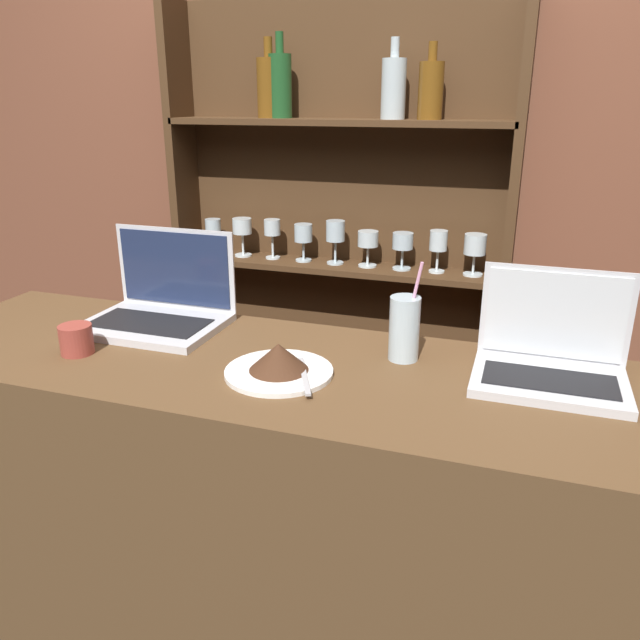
{
  "coord_description": "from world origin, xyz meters",
  "views": [
    {
      "loc": [
        0.51,
        -0.85,
        1.61
      ],
      "look_at": [
        0.12,
        0.29,
        1.18
      ],
      "focal_mm": 35.0,
      "sensor_mm": 36.0,
      "label": 1
    }
  ],
  "objects_px": {
    "laptop_near": "(160,306)",
    "laptop_far": "(551,357)",
    "cake_plate": "(279,363)",
    "water_glass": "(404,328)",
    "coffee_cup": "(76,339)"
  },
  "relations": [
    {
      "from": "laptop_near",
      "to": "laptop_far",
      "type": "height_order",
      "value": "laptop_near"
    },
    {
      "from": "cake_plate",
      "to": "water_glass",
      "type": "bearing_deg",
      "value": 35.67
    },
    {
      "from": "cake_plate",
      "to": "water_glass",
      "type": "distance_m",
      "value": 0.28
    },
    {
      "from": "laptop_near",
      "to": "cake_plate",
      "type": "height_order",
      "value": "laptop_near"
    },
    {
      "from": "laptop_far",
      "to": "laptop_near",
      "type": "bearing_deg",
      "value": 177.62
    },
    {
      "from": "laptop_near",
      "to": "cake_plate",
      "type": "bearing_deg",
      "value": -25.57
    },
    {
      "from": "laptop_near",
      "to": "cake_plate",
      "type": "xyz_separation_m",
      "value": [
        0.39,
        -0.19,
        -0.02
      ]
    },
    {
      "from": "laptop_near",
      "to": "cake_plate",
      "type": "distance_m",
      "value": 0.44
    },
    {
      "from": "water_glass",
      "to": "cake_plate",
      "type": "bearing_deg",
      "value": -144.33
    },
    {
      "from": "laptop_far",
      "to": "water_glass",
      "type": "distance_m",
      "value": 0.3
    },
    {
      "from": "cake_plate",
      "to": "water_glass",
      "type": "xyz_separation_m",
      "value": [
        0.22,
        0.16,
        0.04
      ]
    },
    {
      "from": "laptop_far",
      "to": "coffee_cup",
      "type": "height_order",
      "value": "laptop_far"
    },
    {
      "from": "cake_plate",
      "to": "coffee_cup",
      "type": "bearing_deg",
      "value": -175.2
    },
    {
      "from": "laptop_near",
      "to": "water_glass",
      "type": "xyz_separation_m",
      "value": [
        0.61,
        -0.03,
        0.02
      ]
    },
    {
      "from": "cake_plate",
      "to": "coffee_cup",
      "type": "height_order",
      "value": "cake_plate"
    }
  ]
}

